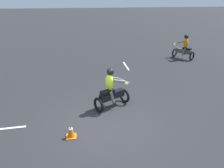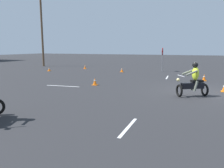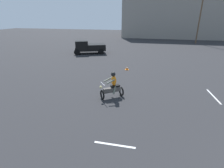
% 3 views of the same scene
% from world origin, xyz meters
% --- Properties ---
extents(ground_plane, '(120.00, 120.00, 0.00)m').
position_xyz_m(ground_plane, '(0.00, 0.00, 0.00)').
color(ground_plane, '#28282B').
extents(motorcycle_rider_foreground, '(1.22, 1.51, 1.66)m').
position_xyz_m(motorcycle_rider_foreground, '(-1.28, 0.36, 0.73)').
color(motorcycle_rider_foreground, black).
rests_on(motorcycle_rider_foreground, ground).
extents(stop_sign, '(0.70, 0.08, 2.30)m').
position_xyz_m(stop_sign, '(9.41, 3.47, 1.63)').
color(stop_sign, slate).
rests_on(stop_sign, ground).
extents(traffic_cone_near_left, '(0.32, 0.32, 0.45)m').
position_xyz_m(traffic_cone_near_left, '(-0.15, 6.11, 0.22)').
color(traffic_cone_near_left, orange).
rests_on(traffic_cone_near_left, ground).
extents(traffic_cone_near_right, '(0.32, 0.32, 0.45)m').
position_xyz_m(traffic_cone_near_right, '(4.28, -0.26, 0.22)').
color(traffic_cone_near_right, orange).
rests_on(traffic_cone_near_right, ground).
extents(traffic_cone_mid_center, '(0.32, 0.32, 0.37)m').
position_xyz_m(traffic_cone_mid_center, '(5.64, 14.00, 0.18)').
color(traffic_cone_mid_center, orange).
rests_on(traffic_cone_mid_center, ground).
extents(traffic_cone_far_right, '(0.32, 0.32, 0.41)m').
position_xyz_m(traffic_cone_far_right, '(7.41, 6.94, 0.20)').
color(traffic_cone_far_right, orange).
rests_on(traffic_cone_far_right, ground).
extents(traffic_cone_far_center, '(0.32, 0.32, 0.44)m').
position_xyz_m(traffic_cone_far_center, '(0.48, -1.18, 0.21)').
color(traffic_cone_far_center, orange).
rests_on(traffic_cone_far_center, ground).
extents(traffic_cone_far_left, '(0.32, 0.32, 0.47)m').
position_xyz_m(traffic_cone_far_left, '(8.96, 11.76, 0.23)').
color(traffic_cone_far_left, orange).
rests_on(traffic_cone_far_left, ground).
extents(lane_stripe_e, '(2.00, 0.23, 0.01)m').
position_xyz_m(lane_stripe_e, '(5.16, 2.40, 0.00)').
color(lane_stripe_e, silver).
rests_on(lane_stripe_e, ground).
extents(lane_stripe_n, '(0.31, 2.18, 0.01)m').
position_xyz_m(lane_stripe_n, '(-1.17, 7.78, 0.00)').
color(lane_stripe_n, silver).
rests_on(lane_stripe_n, ground).
extents(lane_stripe_w, '(1.67, 0.11, 0.01)m').
position_xyz_m(lane_stripe_w, '(-6.38, 1.99, 0.00)').
color(lane_stripe_w, silver).
rests_on(lane_stripe_w, ground).
extents(utility_pole_near, '(0.24, 0.24, 8.10)m').
position_xyz_m(utility_pole_near, '(10.15, 18.29, 4.05)').
color(utility_pole_near, brown).
rests_on(utility_pole_near, ground).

